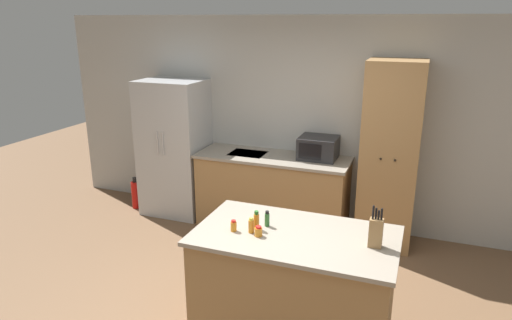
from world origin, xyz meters
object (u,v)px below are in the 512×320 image
Objects in this scene: microwave at (318,148)px; knife_block at (376,232)px; refrigerator at (174,148)px; spice_bottle_short_red at (258,231)px; spice_bottle_green_herb at (251,226)px; pantry_cabinet at (390,156)px; spice_bottle_pale_salt at (234,226)px; spice_bottle_amber_oil at (267,219)px; spice_bottle_tall_dark at (256,221)px; fire_extinguisher at (136,194)px.

knife_block is at bearing -65.63° from microwave.
refrigerator reaches higher than spice_bottle_short_red.
microwave is at bearing 88.79° from spice_bottle_green_herb.
spice_bottle_pale_salt is (-1.02, -2.08, -0.11)m from pantry_cabinet.
microwave reaches higher than spice_bottle_amber_oil.
spice_bottle_tall_dark is 0.36× the size of fire_extinguisher.
pantry_cabinet is 16.42× the size of spice_bottle_green_herb.
spice_bottle_green_herb is at bearing -91.21° from microwave.
spice_bottle_amber_oil is (0.06, 0.09, -0.01)m from spice_bottle_tall_dark.
spice_bottle_short_red is at bearing -111.07° from pantry_cabinet.
refrigerator is 11.29× the size of spice_bottle_tall_dark.
spice_bottle_green_herb is at bearing -37.35° from fire_extinguisher.
spice_bottle_green_herb reaches higher than spice_bottle_pale_salt.
spice_bottle_tall_dark is 0.08m from spice_bottle_green_herb.
spice_bottle_short_red is 0.22m from spice_bottle_pale_salt.
spice_bottle_short_red is (1.96, -2.05, 0.05)m from refrigerator.
knife_block reaches higher than spice_bottle_amber_oil.
microwave reaches higher than fire_extinguisher.
spice_bottle_amber_oil is (0.03, -1.96, -0.09)m from microwave.
spice_bottle_green_herb is 0.15m from spice_bottle_pale_salt.
knife_block is (0.07, -1.95, -0.04)m from pantry_cabinet.
knife_block is (2.84, -1.91, 0.13)m from refrigerator.
spice_bottle_green_herb is (-0.95, -0.11, -0.06)m from knife_block.
spice_bottle_amber_oil is (-0.80, -1.90, -0.09)m from pantry_cabinet.
microwave is at bearing 175.91° from pantry_cabinet.
pantry_cabinet is (2.77, 0.04, 0.17)m from refrigerator.
pantry_cabinet is 15.98× the size of spice_bottle_amber_oil.
pantry_cabinet is 13.38× the size of spice_bottle_tall_dark.
knife_block reaches higher than spice_bottle_tall_dark.
knife_block is 3.95× the size of spice_bottle_short_red.
refrigerator is 5.45× the size of knife_block.
fire_extinguisher is (-2.56, 1.73, -0.78)m from spice_bottle_amber_oil.
spice_bottle_tall_dark is 0.11m from spice_bottle_amber_oil.
fire_extinguisher is at bearing 142.65° from spice_bottle_green_herb.
pantry_cabinet is 2.32m from spice_bottle_pale_salt.
refrigerator is 2.70m from spice_bottle_amber_oil.
knife_block is 0.88m from spice_bottle_amber_oil.
spice_bottle_tall_dark is 0.13m from spice_bottle_short_red.
pantry_cabinet is 22.48× the size of spice_bottle_pale_salt.
refrigerator is at bearing -176.97° from microwave.
knife_block is at bearing -3.34° from spice_bottle_amber_oil.
microwave is 2.04m from spice_bottle_tall_dark.
spice_bottle_green_herb is (-0.02, -0.07, -0.01)m from spice_bottle_tall_dark.
pantry_cabinet reaches higher than microwave.
refrigerator is at bearing 133.11° from spice_bottle_green_herb.
microwave is 2.20m from knife_block.
spice_bottle_pale_salt is (1.74, -2.04, 0.06)m from refrigerator.
spice_bottle_green_herb is 1.37× the size of spice_bottle_pale_salt.
spice_bottle_amber_oil is at bearing 176.66° from knife_block.
spice_bottle_pale_salt is (-1.10, -0.13, -0.08)m from knife_block.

